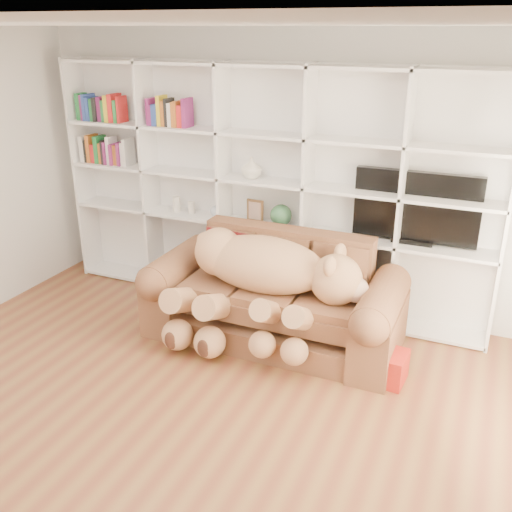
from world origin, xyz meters
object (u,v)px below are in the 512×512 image
at_px(sofa, 274,302).
at_px(tv, 416,208).
at_px(gift_box, 386,366).
at_px(teddy_bear, 260,278).

distance_m(sofa, tv, 1.52).
bearing_deg(gift_box, tv, 91.09).
xyz_separation_m(sofa, tv, (1.08, 0.69, 0.83)).
relative_size(sofa, gift_box, 7.14).
bearing_deg(sofa, tv, 32.86).
bearing_deg(gift_box, teddy_bear, 175.06).
height_order(teddy_bear, tv, tv).
bearing_deg(teddy_bear, sofa, 82.65).
bearing_deg(gift_box, sofa, 165.06).
height_order(sofa, teddy_bear, teddy_bear).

